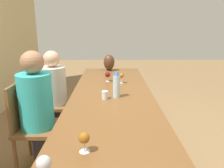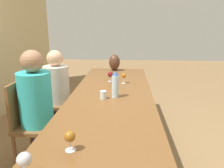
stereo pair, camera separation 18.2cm
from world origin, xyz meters
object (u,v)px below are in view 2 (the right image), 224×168
(water_tumbler, at_px, (103,95))
(person_near, at_px, (37,105))
(chair_near, at_px, (31,121))
(wine_glass_3, at_px, (124,76))
(water_bottle, at_px, (115,85))
(wine_glass_2, at_px, (24,160))
(wine_glass_0, at_px, (70,137))
(person_far, at_px, (58,90))
(wine_glass_1, at_px, (110,75))
(chair_far, at_px, (53,99))
(vase, at_px, (114,62))

(water_tumbler, distance_m, person_near, 0.70)
(chair_near, bearing_deg, wine_glass_3, -52.93)
(water_bottle, distance_m, wine_glass_2, 1.37)
(water_tumbler, height_order, wine_glass_0, wine_glass_0)
(wine_glass_3, height_order, person_far, person_far)
(wine_glass_1, height_order, person_near, person_near)
(wine_glass_3, distance_m, chair_far, 1.04)
(water_bottle, bearing_deg, wine_glass_0, 167.90)
(person_far, bearing_deg, water_bottle, -123.23)
(water_bottle, height_order, wine_glass_0, water_bottle)
(chair_near, bearing_deg, chair_far, 0.00)
(wine_glass_3, xyz_separation_m, person_far, (-0.05, 0.89, -0.20))
(vase, relative_size, person_near, 0.22)
(wine_glass_1, xyz_separation_m, chair_near, (-0.83, 0.79, -0.33))
(wine_glass_0, distance_m, wine_glass_3, 1.66)
(wine_glass_2, distance_m, chair_far, 1.94)
(wine_glass_1, xyz_separation_m, person_far, (-0.14, 0.71, -0.20))
(wine_glass_0, xyz_separation_m, wine_glass_3, (1.63, -0.31, 0.01))
(person_far, bearing_deg, wine_glass_3, -87.05)
(water_bottle, distance_m, wine_glass_0, 1.08)
(person_far, bearing_deg, chair_near, 172.91)
(water_tumbler, relative_size, wine_glass_3, 0.63)
(wine_glass_1, bearing_deg, water_tumbler, 178.51)
(wine_glass_2, bearing_deg, water_bottle, -16.96)
(vase, distance_m, wine_glass_1, 0.72)
(wine_glass_0, height_order, wine_glass_2, wine_glass_2)
(vase, height_order, wine_glass_0, vase)
(person_near, bearing_deg, wine_glass_0, -146.74)
(water_tumbler, bearing_deg, wine_glass_3, -17.81)
(water_tumbler, xyz_separation_m, chair_near, (-0.10, 0.77, -0.28))
(chair_far, relative_size, person_far, 0.79)
(chair_near, bearing_deg, vase, -27.57)
(wine_glass_1, bearing_deg, water_bottle, -171.03)
(chair_near, bearing_deg, person_near, -90.00)
(chair_far, bearing_deg, water_tumbler, -127.48)
(wine_glass_2, relative_size, chair_near, 0.15)
(water_tumbler, bearing_deg, wine_glass_2, 167.59)
(water_tumbler, relative_size, wine_glass_2, 0.62)
(wine_glass_0, bearing_deg, water_tumbler, -5.84)
(wine_glass_0, distance_m, person_far, 1.70)
(vase, distance_m, person_near, 1.72)
(vase, relative_size, chair_far, 0.29)
(vase, distance_m, chair_far, 1.23)
(wine_glass_1, xyz_separation_m, wine_glass_2, (-1.98, 0.29, 0.00))
(water_tumbler, bearing_deg, water_bottle, -63.84)
(vase, height_order, person_near, person_near)
(wine_glass_1, height_order, person_far, person_far)
(vase, bearing_deg, person_near, 154.96)
(wine_glass_1, relative_size, person_far, 0.11)
(wine_glass_0, height_order, chair_near, chair_near)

